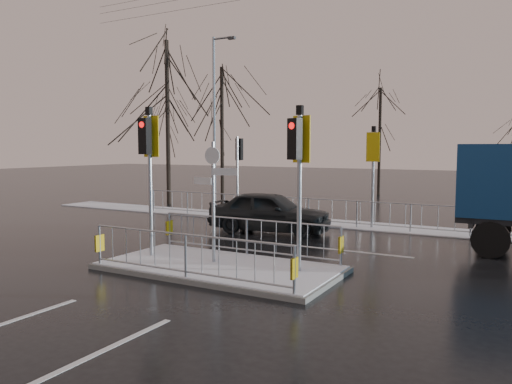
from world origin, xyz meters
The scene contains 11 objects.
ground centered at (0.00, 0.00, 0.00)m, with size 120.00×120.00×0.00m, color black.
snow_verge centered at (0.00, 8.60, 0.02)m, with size 30.00×2.00×0.04m, color white.
lane_markings centered at (0.00, -0.33, 0.00)m, with size 8.00×11.38×0.01m.
traffic_island centered at (-0.01, 0.01, 0.39)m, with size 6.00×3.04×4.15m.
far_kerb_fixtures centered at (0.29, 8.09, 1.02)m, with size 18.00×0.65×3.83m.
car_far_lane centered at (-1.48, 5.58, 0.75)m, with size 1.78×4.42×1.51m, color black.
tree_near_a centered at (-10.50, 11.00, 6.11)m, with size 4.75×4.75×8.97m.
tree_near_b centered at (-8.00, 12.50, 5.15)m, with size 4.00×4.00×7.55m.
tree_near_c centered at (-12.50, 13.50, 4.50)m, with size 3.50×3.50×6.61m.
tree_far_a centered at (-2.00, 22.00, 4.82)m, with size 3.75×3.75×7.08m.
street_lamp_left centered at (-6.43, 9.50, 4.49)m, with size 1.25×0.18×8.20m.
Camera 1 is at (6.79, -10.30, 3.08)m, focal length 35.00 mm.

